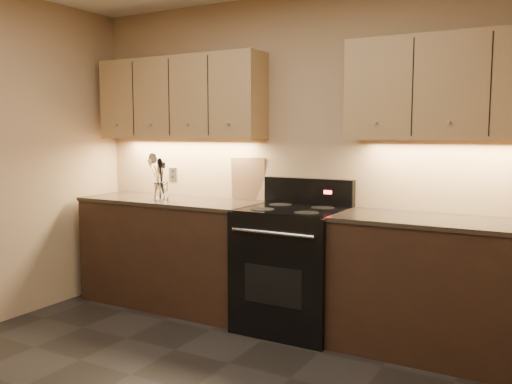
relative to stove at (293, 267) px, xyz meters
The scene contains 14 objects.
wall_back 0.88m from the stove, 104.10° to the left, with size 4.00×0.04×2.60m, color #A2805F.
counter_left 1.18m from the stove, behind, with size 1.62×0.62×0.93m.
counter_right 1.10m from the stove, ahead, with size 1.46×0.62×0.93m.
stove is the anchor object (origin of this frame).
upper_cab_left 1.78m from the stove, behind, with size 1.60×0.30×0.70m, color #A57C52.
upper_cab_right 1.73m from the stove, ahead, with size 1.44×0.30×0.70m, color #A57C52.
outlet_plate 1.55m from the stove, 167.24° to the left, with size 0.09×0.01×0.12m, color #B2B5BA.
utensil_crock 1.33m from the stove, behind, with size 0.15×0.15×0.15m.
cutting_board 0.89m from the stove, 152.81° to the left, with size 0.29×0.02×0.37m, color tan.
wooden_spoon 1.40m from the stove, behind, with size 0.06×0.06×0.28m, color tan, non-canonical shape.
black_spoon 1.39m from the stove, behind, with size 0.06×0.06×0.34m, color black, non-canonical shape.
black_turner 1.38m from the stove, behind, with size 0.08×0.08×0.32m, color black, non-canonical shape.
steel_spatula 1.36m from the stove, behind, with size 0.08×0.08×0.36m, color silver, non-canonical shape.
steel_skimmer 1.37m from the stove, behind, with size 0.09×0.09×0.37m, color silver, non-canonical shape.
Camera 1 is at (1.82, -1.99, 1.50)m, focal length 38.00 mm.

